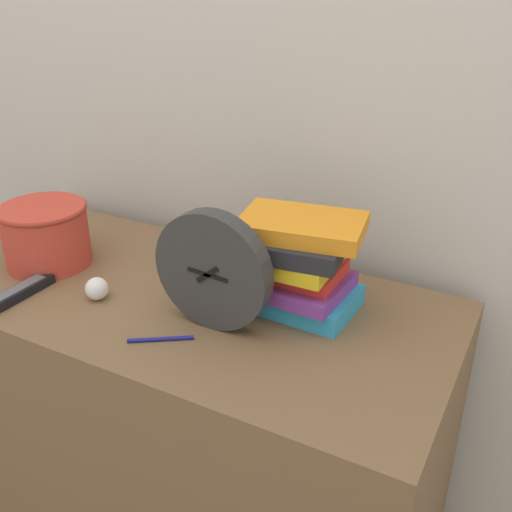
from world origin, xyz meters
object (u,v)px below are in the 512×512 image
(basket, at_px, (46,233))
(book_stack, at_px, (298,264))
(tv_remote, at_px, (19,292))
(crumpled_paper_ball, at_px, (97,289))
(desk_clock, at_px, (212,271))
(pen, at_px, (161,339))

(basket, bearing_deg, book_stack, 8.77)
(tv_remote, bearing_deg, crumpled_paper_ball, 25.13)
(book_stack, bearing_deg, desk_clock, -129.90)
(tv_remote, height_order, pen, tv_remote)
(desk_clock, relative_size, pen, 2.22)
(desk_clock, height_order, tv_remote, desk_clock)
(book_stack, distance_m, basket, 0.61)
(desk_clock, height_order, book_stack, desk_clock)
(book_stack, relative_size, crumpled_paper_ball, 5.33)
(desk_clock, xyz_separation_m, basket, (-0.49, 0.05, -0.04))
(basket, relative_size, crumpled_paper_ball, 4.16)
(basket, height_order, crumpled_paper_ball, basket)
(desk_clock, xyz_separation_m, crumpled_paper_ball, (-0.27, -0.03, -0.10))
(basket, bearing_deg, pen, -18.32)
(book_stack, bearing_deg, crumpled_paper_ball, -156.45)
(tv_remote, distance_m, pen, 0.37)
(desk_clock, distance_m, pen, 0.16)
(basket, height_order, tv_remote, basket)
(basket, bearing_deg, desk_clock, -5.25)
(basket, xyz_separation_m, crumpled_paper_ball, (0.22, -0.08, -0.05))
(book_stack, height_order, crumpled_paper_ball, book_stack)
(book_stack, xyz_separation_m, basket, (-0.61, -0.09, -0.02))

